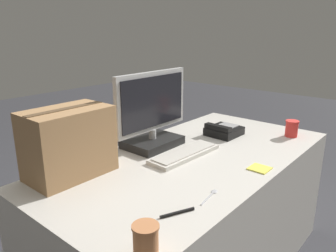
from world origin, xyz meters
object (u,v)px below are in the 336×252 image
(keyboard, at_px, (185,154))
(desk_phone, at_px, (224,131))
(pen_marker, at_px, (177,213))
(paper_cup_right, at_px, (292,128))
(monitor, at_px, (152,118))
(cardboard_box, at_px, (69,143))
(sticky_note_pad, at_px, (260,168))
(paper_cup_left, at_px, (146,241))
(spoon, at_px, (212,194))

(keyboard, relative_size, desk_phone, 2.15)
(keyboard, height_order, pen_marker, keyboard)
(keyboard, relative_size, paper_cup_right, 4.34)
(monitor, height_order, cardboard_box, monitor)
(monitor, xyz_separation_m, sticky_note_pad, (0.10, -0.64, -0.18))
(paper_cup_right, xyz_separation_m, cardboard_box, (-1.28, 0.60, 0.11))
(sticky_note_pad, bearing_deg, keyboard, 104.57)
(cardboard_box, xyz_separation_m, pen_marker, (0.06, -0.62, -0.16))
(sticky_note_pad, bearing_deg, paper_cup_right, 6.64)
(paper_cup_left, bearing_deg, sticky_note_pad, 1.29)
(desk_phone, bearing_deg, paper_cup_right, -51.25)
(spoon, height_order, pen_marker, pen_marker)
(spoon, bearing_deg, cardboard_box, 103.87)
(paper_cup_left, distance_m, cardboard_box, 0.73)
(paper_cup_left, bearing_deg, desk_phone, 20.28)
(sticky_note_pad, bearing_deg, pen_marker, 174.59)
(desk_phone, relative_size, cardboard_box, 0.54)
(desk_phone, distance_m, paper_cup_left, 1.29)
(monitor, bearing_deg, desk_phone, -25.44)
(paper_cup_left, xyz_separation_m, paper_cup_right, (1.47, 0.09, -0.00))
(keyboard, height_order, spoon, keyboard)
(cardboard_box, bearing_deg, sticky_note_pad, -45.84)
(paper_cup_left, distance_m, sticky_note_pad, 0.85)
(desk_phone, xyz_separation_m, sticky_note_pad, (-0.36, -0.43, -0.03))
(monitor, distance_m, keyboard, 0.30)
(keyboard, bearing_deg, desk_phone, 6.33)
(monitor, distance_m, paper_cup_right, 0.93)
(pen_marker, bearing_deg, paper_cup_left, 40.69)
(cardboard_box, relative_size, sticky_note_pad, 4.03)
(pen_marker, distance_m, sticky_note_pad, 0.60)
(desk_phone, height_order, spoon, desk_phone)
(paper_cup_right, relative_size, cardboard_box, 0.27)
(desk_phone, height_order, cardboard_box, cardboard_box)
(paper_cup_right, height_order, cardboard_box, cardboard_box)
(cardboard_box, bearing_deg, paper_cup_right, -25.17)
(keyboard, height_order, paper_cup_left, paper_cup_left)
(monitor, bearing_deg, cardboard_box, 177.13)
(monitor, bearing_deg, spoon, -115.09)
(spoon, height_order, cardboard_box, cardboard_box)
(paper_cup_right, bearing_deg, monitor, 141.66)
(desk_phone, bearing_deg, keyboard, -174.47)
(monitor, bearing_deg, paper_cup_right, -38.34)
(paper_cup_left, xyz_separation_m, pen_marker, (0.25, 0.08, -0.05))
(cardboard_box, bearing_deg, paper_cup_left, -105.74)
(paper_cup_left, distance_m, paper_cup_right, 1.47)
(sticky_note_pad, bearing_deg, paper_cup_left, -178.71)
(monitor, height_order, sticky_note_pad, monitor)
(spoon, relative_size, sticky_note_pad, 1.55)
(cardboard_box, height_order, sticky_note_pad, cardboard_box)
(monitor, xyz_separation_m, pen_marker, (-0.50, -0.59, -0.17))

